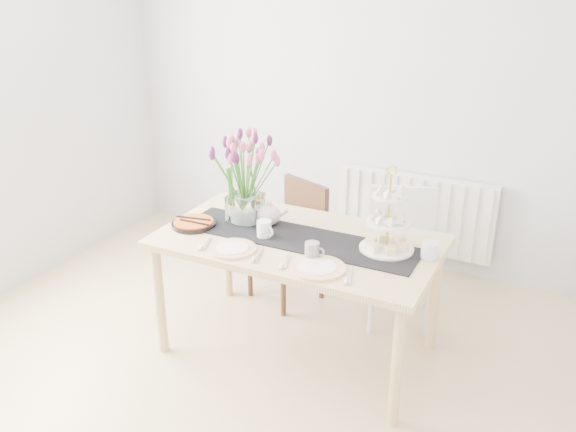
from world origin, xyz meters
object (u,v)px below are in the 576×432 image
at_px(plate_right, 318,268).
at_px(tart_tin, 194,223).
at_px(chair_white, 401,245).
at_px(tulip_vase, 244,165).
at_px(chair_brown, 294,232).
at_px(dining_table, 298,251).
at_px(mug_grey, 312,251).
at_px(cream_jug, 430,250).
at_px(teapot, 269,215).
at_px(mug_white, 264,229).
at_px(plate_left, 233,249).
at_px(radiator, 414,213).
at_px(cake_stand, 388,230).

bearing_deg(plate_right, tart_tin, 168.56).
relative_size(chair_white, tulip_vase, 1.33).
bearing_deg(chair_brown, dining_table, -40.29).
height_order(chair_brown, plate_right, chair_brown).
height_order(tulip_vase, mug_grey, tulip_vase).
bearing_deg(cream_jug, chair_white, 112.56).
height_order(tulip_vase, cream_jug, tulip_vase).
height_order(dining_table, teapot, teapot).
distance_m(dining_table, chair_brown, 0.72).
distance_m(cream_jug, plate_right, 0.61).
height_order(dining_table, chair_brown, chair_brown).
height_order(chair_brown, chair_white, chair_white).
relative_size(mug_white, plate_right, 0.35).
xyz_separation_m(chair_white, plate_left, (-0.68, -0.98, 0.25)).
xyz_separation_m(radiator, cake_stand, (0.19, -1.33, 0.43)).
bearing_deg(chair_white, plate_right, -119.28).
distance_m(radiator, teapot, 1.47).
height_order(cake_stand, plate_left, cake_stand).
xyz_separation_m(chair_brown, cake_stand, (0.82, -0.54, 0.39)).
bearing_deg(dining_table, plate_right, -49.17).
height_order(chair_brown, teapot, teapot).
height_order(chair_brown, mug_white, mug_white).
bearing_deg(mug_white, plate_left, -89.41).
relative_size(tulip_vase, mug_grey, 7.11).
bearing_deg(plate_left, radiator, 71.50).
bearing_deg(cream_jug, chair_brown, 148.43).
xyz_separation_m(chair_brown, teapot, (0.09, -0.52, 0.34)).
distance_m(chair_brown, cake_stand, 1.06).
distance_m(chair_brown, chair_white, 0.75).
xyz_separation_m(dining_table, cream_jug, (0.73, 0.09, 0.12)).
height_order(chair_brown, mug_grey, mug_grey).
xyz_separation_m(teapot, mug_white, (0.05, -0.16, -0.02)).
distance_m(dining_table, chair_white, 0.82).
relative_size(chair_white, cake_stand, 1.99).
relative_size(chair_brown, teapot, 3.67).
bearing_deg(mug_white, cream_jug, 28.66).
xyz_separation_m(radiator, mug_grey, (-0.14, -1.60, 0.35)).
bearing_deg(cream_jug, plate_left, -163.99).
bearing_deg(chair_brown, plate_left, -63.89).
bearing_deg(plate_right, chair_brown, 122.37).
xyz_separation_m(chair_white, mug_white, (-0.60, -0.76, 0.29)).
height_order(radiator, mug_grey, mug_grey).
relative_size(tulip_vase, plate_right, 2.28).
relative_size(mug_grey, plate_right, 0.32).
bearing_deg(cream_jug, radiator, 102.79).
bearing_deg(tulip_vase, chair_brown, 82.73).
bearing_deg(plate_right, cream_jug, 38.48).
bearing_deg(dining_table, mug_white, -159.17).
bearing_deg(plate_right, mug_grey, 128.40).
xyz_separation_m(mug_grey, plate_left, (-0.43, -0.10, -0.04)).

